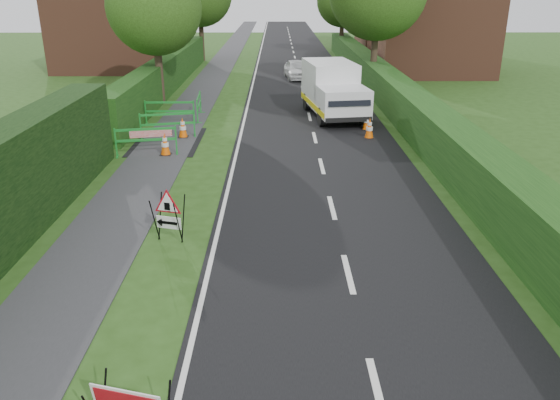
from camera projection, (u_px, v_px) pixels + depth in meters
name	position (u px, v px, depth m)	size (l,w,h in m)	color
ground	(220.00, 301.00, 10.11)	(120.00, 120.00, 0.00)	#244513
road_surface	(295.00, 59.00, 42.65)	(6.00, 90.00, 0.02)	black
footpath	(225.00, 59.00, 42.62)	(2.00, 90.00, 0.02)	#2D2D30
hedge_west_far	(169.00, 89.00, 30.53)	(1.00, 24.00, 1.80)	#14380F
hedge_east	(395.00, 112.00, 25.02)	(1.20, 50.00, 1.50)	#14380F
house_west	(113.00, 25.00, 36.87)	(7.50, 7.40, 7.88)	brown
house_east_a	(431.00, 27.00, 35.12)	(7.50, 7.40, 7.88)	brown
house_east_b	(400.00, 15.00, 48.14)	(7.50, 7.40, 7.88)	brown
tree_nw	(154.00, 7.00, 25.16)	(4.40, 4.40, 6.70)	#2D2116
tree_fe	(343.00, 0.00, 43.90)	(4.20, 4.20, 6.33)	#2D2116
triangle_sign	(167.00, 212.00, 12.18)	(0.91, 0.91, 1.07)	black
works_van	(333.00, 89.00, 23.79)	(2.67, 5.24, 2.29)	silver
traffic_cone_0	(369.00, 128.00, 20.63)	(0.38, 0.38, 0.79)	black
traffic_cone_1	(367.00, 120.00, 21.83)	(0.38, 0.38, 0.79)	black
traffic_cone_2	(369.00, 105.00, 24.66)	(0.38, 0.38, 0.79)	black
traffic_cone_3	(165.00, 144.00, 18.59)	(0.38, 0.38, 0.79)	black
traffic_cone_4	(183.00, 128.00, 20.74)	(0.38, 0.38, 0.79)	black
ped_barrier_0	(146.00, 138.00, 18.47)	(2.09, 0.70, 1.00)	#167D25
ped_barrier_1	(167.00, 122.00, 20.59)	(2.09, 0.79, 1.00)	#167D25
ped_barrier_2	(170.00, 109.00, 22.63)	(2.07, 0.38, 1.00)	#167D25
ped_barrier_3	(199.00, 104.00, 23.69)	(0.48, 2.08, 1.00)	#167D25
redwhite_plank	(152.00, 146.00, 19.83)	(1.50, 0.04, 0.25)	red
hatchback_car	(297.00, 69.00, 33.63)	(1.34, 3.33, 1.13)	white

